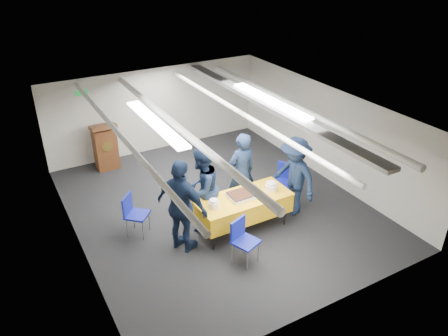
{
  "coord_description": "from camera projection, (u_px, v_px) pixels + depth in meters",
  "views": [
    {
      "loc": [
        -3.91,
        -7.25,
        5.36
      ],
      "look_at": [
        0.06,
        -0.2,
        1.05
      ],
      "focal_mm": 35.0,
      "sensor_mm": 36.0,
      "label": 1
    }
  ],
  "objects": [
    {
      "name": "ground",
      "position": [
        217.0,
        206.0,
        9.79
      ],
      "size": [
        7.0,
        7.0,
        0.0
      ],
      "primitive_type": "plane",
      "color": "black",
      "rests_on": "ground"
    },
    {
      "name": "room_shell",
      "position": [
        211.0,
        124.0,
        9.29
      ],
      "size": [
        6.0,
        7.0,
        2.3
      ],
      "color": "beige",
      "rests_on": "ground"
    },
    {
      "name": "serving_table",
      "position": [
        243.0,
        206.0,
        8.78
      ],
      "size": [
        1.93,
        0.83,
        0.77
      ],
      "color": "black",
      "rests_on": "ground"
    },
    {
      "name": "sheet_cake",
      "position": [
        242.0,
        195.0,
        8.65
      ],
      "size": [
        0.54,
        0.42,
        0.09
      ],
      "color": "white",
      "rests_on": "serving_table"
    },
    {
      "name": "plate_stack_left",
      "position": [
        214.0,
        204.0,
        8.3
      ],
      "size": [
        0.2,
        0.2,
        0.18
      ],
      "color": "white",
      "rests_on": "serving_table"
    },
    {
      "name": "plate_stack_right",
      "position": [
        271.0,
        187.0,
        8.87
      ],
      "size": [
        0.24,
        0.24,
        0.18
      ],
      "color": "white",
      "rests_on": "serving_table"
    },
    {
      "name": "podium",
      "position": [
        105.0,
        146.0,
        11.15
      ],
      "size": [
        0.62,
        0.53,
        1.25
      ],
      "color": "brown",
      "rests_on": "ground"
    },
    {
      "name": "chair_near",
      "position": [
        242.0,
        237.0,
        7.92
      ],
      "size": [
        0.54,
        0.54,
        0.87
      ],
      "color": "gray",
      "rests_on": "ground"
    },
    {
      "name": "chair_right",
      "position": [
        284.0,
        178.0,
        9.85
      ],
      "size": [
        0.59,
        0.59,
        0.87
      ],
      "color": "gray",
      "rests_on": "ground"
    },
    {
      "name": "chair_left",
      "position": [
        133.0,
        211.0,
        8.67
      ],
      "size": [
        0.59,
        0.59,
        0.87
      ],
      "color": "gray",
      "rests_on": "ground"
    },
    {
      "name": "sailor_a",
      "position": [
        241.0,
        172.0,
        9.31
      ],
      "size": [
        0.67,
        0.45,
        1.8
      ],
      "primitive_type": "imported",
      "rotation": [
        0.0,
        0.0,
        3.17
      ],
      "color": "black",
      "rests_on": "ground"
    },
    {
      "name": "sailor_b",
      "position": [
        202.0,
        189.0,
        8.69
      ],
      "size": [
        1.1,
        1.04,
        1.8
      ],
      "primitive_type": "imported",
      "rotation": [
        0.0,
        0.0,
        3.69
      ],
      "color": "black",
      "rests_on": "ground"
    },
    {
      "name": "sailor_c",
      "position": [
        182.0,
        207.0,
        8.04
      ],
      "size": [
        0.93,
        1.2,
        1.9
      ],
      "primitive_type": "imported",
      "rotation": [
        0.0,
        0.0,
        2.06
      ],
      "color": "black",
      "rests_on": "ground"
    },
    {
      "name": "sailor_d",
      "position": [
        294.0,
        176.0,
        9.19
      ],
      "size": [
        0.79,
        1.21,
        1.76
      ],
      "primitive_type": "imported",
      "rotation": [
        0.0,
        0.0,
        -1.44
      ],
      "color": "black",
      "rests_on": "ground"
    }
  ]
}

